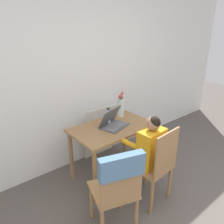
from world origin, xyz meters
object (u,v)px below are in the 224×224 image
object	(u,v)px
chair_spare	(118,182)
flower_vase	(121,106)
chair_occupied	(155,166)
person_seated	(147,149)
laptop	(113,122)
water_bottle	(108,116)

from	to	relation	value
chair_spare	flower_vase	bearing A→B (deg)	-114.89
chair_occupied	flower_vase	size ratio (longest dim) A/B	2.64
person_seated	laptop	world-z (taller)	person_seated
person_seated	laptop	bearing A→B (deg)	-90.39
chair_occupied	water_bottle	size ratio (longest dim) A/B	4.53
chair_occupied	chair_spare	world-z (taller)	chair_spare
flower_vase	chair_occupied	bearing A→B (deg)	-105.90
person_seated	water_bottle	bearing A→B (deg)	-92.35
person_seated	chair_spare	bearing A→B (deg)	15.23
person_seated	laptop	size ratio (longest dim) A/B	2.57
chair_spare	flower_vase	distance (m)	1.30
chair_occupied	chair_spare	distance (m)	0.63
laptop	water_bottle	bearing A→B (deg)	65.39
person_seated	laptop	distance (m)	0.57
laptop	flower_vase	world-z (taller)	flower_vase
chair_occupied	laptop	size ratio (longest dim) A/B	2.29
chair_occupied	flower_vase	world-z (taller)	flower_vase
chair_occupied	person_seated	distance (m)	0.20
chair_spare	laptop	xyz separation A→B (m)	(0.56, 0.76, 0.15)
flower_vase	laptop	bearing A→B (deg)	-147.43
chair_occupied	water_bottle	xyz separation A→B (m)	(-0.03, 0.79, 0.34)
chair_spare	flower_vase	size ratio (longest dim) A/B	2.67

